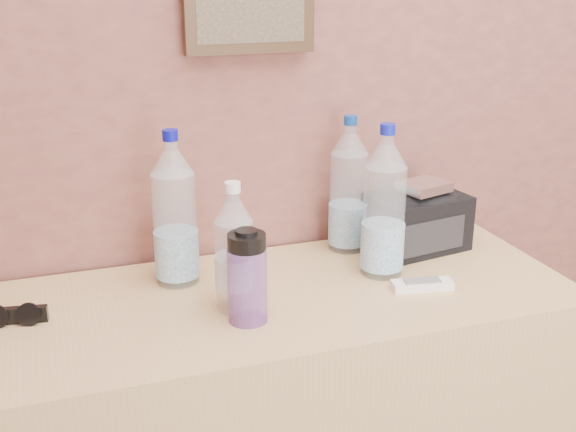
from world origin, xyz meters
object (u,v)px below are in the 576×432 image
object	(u,v)px
pet_large_b	(175,217)
pet_small	(234,255)
nalgene_bottle	(247,277)
toiletry_bag	(417,218)
foil_packet	(424,186)
pet_large_c	(349,191)
sunglasses	(14,315)
pet_large_d	(384,209)
ac_remote	(422,285)

from	to	relation	value
pet_large_b	pet_small	world-z (taller)	pet_large_b
nalgene_bottle	toiletry_bag	xyz separation A→B (m)	(0.51, 0.24, -0.02)
foil_packet	pet_large_c	bearing A→B (deg)	156.46
pet_large_c	toiletry_bag	distance (m)	0.19
pet_large_b	sunglasses	xyz separation A→B (m)	(-0.35, -0.09, -0.14)
pet_large_d	nalgene_bottle	world-z (taller)	pet_large_d
nalgene_bottle	sunglasses	world-z (taller)	nalgene_bottle
foil_packet	ac_remote	bearing A→B (deg)	-117.64
sunglasses	foil_packet	xyz separation A→B (m)	(0.96, 0.08, 0.15)
nalgene_bottle	toiletry_bag	world-z (taller)	nalgene_bottle
ac_remote	toiletry_bag	distance (m)	0.26
foil_packet	pet_small	bearing A→B (deg)	-163.10
pet_large_d	pet_large_b	bearing A→B (deg)	166.65
pet_large_c	toiletry_bag	size ratio (longest dim) A/B	1.48
toiletry_bag	foil_packet	world-z (taller)	foil_packet
sunglasses	ac_remote	distance (m)	0.86
pet_large_b	nalgene_bottle	size ratio (longest dim) A/B	1.79
pet_small	sunglasses	distance (m)	0.46
pet_large_d	ac_remote	world-z (taller)	pet_large_d
sunglasses	foil_packet	distance (m)	0.97
pet_large_d	ac_remote	size ratio (longest dim) A/B	2.62
sunglasses	foil_packet	size ratio (longest dim) A/B	1.19
pet_large_b	foil_packet	bearing A→B (deg)	-1.38
foil_packet	sunglasses	bearing A→B (deg)	-175.37
pet_large_d	ac_remote	distance (m)	0.19
pet_large_c	sunglasses	size ratio (longest dim) A/B	2.60
pet_large_b	pet_small	distance (m)	0.20
pet_large_d	sunglasses	xyz separation A→B (m)	(-0.80, 0.02, -0.14)
pet_large_d	sunglasses	bearing A→B (deg)	178.86
toiletry_bag	sunglasses	bearing A→B (deg)	176.96
foil_packet	pet_large_b	bearing A→B (deg)	178.62
ac_remote	toiletry_bag	size ratio (longest dim) A/B	0.59
pet_large_d	sunglasses	size ratio (longest dim) A/B	2.71
nalgene_bottle	foil_packet	world-z (taller)	nalgene_bottle
pet_large_c	pet_large_d	size ratio (longest dim) A/B	0.96
ac_remote	pet_large_c	bearing A→B (deg)	113.02
toiletry_bag	foil_packet	distance (m)	0.09
pet_small	nalgene_bottle	size ratio (longest dim) A/B	1.41
pet_large_c	sunglasses	xyz separation A→B (m)	(-0.79, -0.15, -0.13)
nalgene_bottle	sunglasses	distance (m)	0.47
pet_large_d	nalgene_bottle	distance (m)	0.38
sunglasses	ac_remote	size ratio (longest dim) A/B	0.97
pet_large_c	pet_small	bearing A→B (deg)	-146.77
toiletry_bag	nalgene_bottle	bearing A→B (deg)	-163.75
toiletry_bag	foil_packet	size ratio (longest dim) A/B	2.09
pet_large_b	sunglasses	bearing A→B (deg)	-165.17
ac_remote	nalgene_bottle	bearing A→B (deg)	-167.34
pet_large_d	toiletry_bag	bearing A→B (deg)	37.13
nalgene_bottle	ac_remote	distance (m)	0.41
pet_large_d	foil_packet	size ratio (longest dim) A/B	3.22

